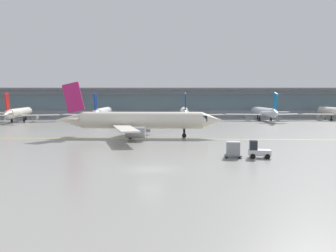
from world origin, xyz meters
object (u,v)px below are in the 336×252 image
Objects in this scene: gate_airplane_2 at (103,112)px; gate_airplane_3 at (184,112)px; baggage_tug at (258,151)px; cargo_dolly_lead at (233,149)px; gate_airplane_1 at (19,113)px; gate_airplane_5 at (335,112)px; taxiing_regional_jet at (140,121)px; gate_airplane_4 at (264,112)px.

gate_airplane_3 is (23.06, -0.19, 0.00)m from gate_airplane_2.
cargo_dolly_lead is at bearing 180.00° from baggage_tug.
gate_airplane_5 is at bearing -90.53° from gate_airplane_1.
gate_airplane_5 is at bearing 43.22° from taxiing_regional_jet.
gate_airplane_1 and gate_airplane_5 have the same top height.
gate_airplane_1 and gate_airplane_4 have the same top height.
taxiing_regional_jet reaches higher than gate_airplane_3.
gate_airplane_5 is 78.08m from baggage_tug.
gate_airplane_1 is 81.22m from baggage_tug.
gate_airplane_3 is 0.82× the size of taxiing_regional_jet.
cargo_dolly_lead is (-20.26, -66.75, -1.38)m from gate_airplane_4.
baggage_tug is at bearing 162.43° from gate_airplane_4.
gate_airplane_3 and gate_airplane_5 have the same top height.
gate_airplane_4 reaches higher than cargo_dolly_lead.
taxiing_regional_jet is at bearing -142.23° from gate_airplane_1.
gate_airplane_3 is 1.00× the size of gate_airplane_5.
taxiing_regional_jet is at bearing 140.48° from gate_airplane_4.
gate_airplane_5 is at bearing -85.75° from gate_airplane_2.
baggage_tug is (51.41, -62.85, -1.54)m from gate_airplane_1.
gate_airplane_1 is at bearing 98.46° from gate_airplane_2.
cargo_dolly_lead is (12.69, -22.16, -1.89)m from taxiing_regional_jet.
baggage_tug is (15.58, -22.52, -2.05)m from taxiing_regional_jet.
gate_airplane_2 is at bearing 89.03° from gate_airplane_4.
cargo_dolly_lead is (25.82, -65.07, -1.38)m from gate_airplane_2.
gate_airplane_2 is at bearing 88.58° from gate_airplane_5.
gate_airplane_3 reaches higher than baggage_tug.
gate_airplane_1 is 68.91m from gate_airplane_4.
gate_airplane_3 is at bearing -90.87° from gate_airplane_1.
gate_airplane_1 is 53.95m from taxiing_regional_jet.
taxiing_regional_jet is 27.46m from baggage_tug.
gate_airplane_2 is 8.89× the size of baggage_tug.
gate_airplane_1 and gate_airplane_2 have the same top height.
gate_airplane_2 and gate_airplane_4 have the same top height.
baggage_tug is at bearing -52.33° from taxiing_regional_jet.
taxiing_regional_jet is at bearing -160.98° from gate_airplane_2.
gate_airplane_1 is 22.84m from gate_airplane_2.
gate_airplane_1 is 1.00× the size of gate_airplane_2.
cargo_dolly_lead is at bearing 145.05° from gate_airplane_5.
gate_airplane_1 is 8.90× the size of baggage_tug.
gate_airplane_2 is 1.00× the size of gate_airplane_4.
gate_airplane_1 is 45.82m from gate_airplane_3.
cargo_dolly_lead is (-2.89, 0.36, 0.16)m from baggage_tug.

